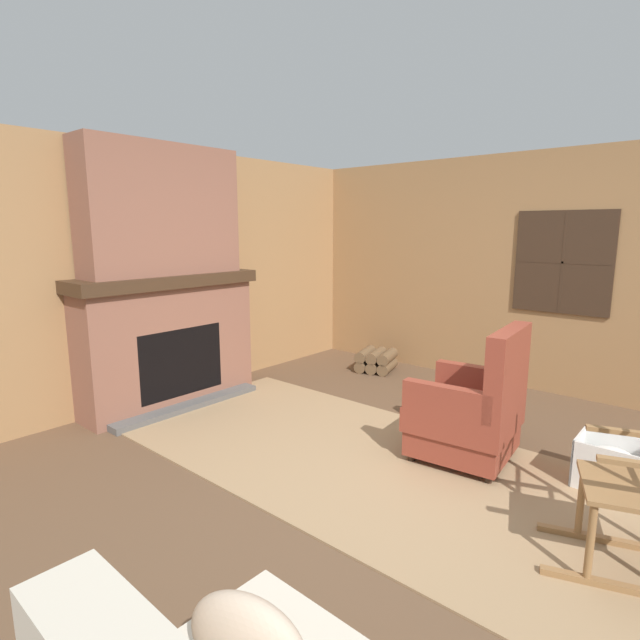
{
  "coord_description": "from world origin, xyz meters",
  "views": [
    {
      "loc": [
        1.6,
        -2.54,
        1.66
      ],
      "look_at": [
        -1.08,
        0.56,
        0.9
      ],
      "focal_mm": 28.0,
      "sensor_mm": 36.0,
      "label": 1
    }
  ],
  "objects_px": {
    "firewood_stack": "(376,360)",
    "laundry_basket": "(611,465)",
    "decorative_plate_on_mantel": "(154,262)",
    "armchair": "(471,413)",
    "oil_lamp_vase": "(122,267)",
    "storage_case": "(216,262)"
  },
  "relations": [
    {
      "from": "firewood_stack",
      "to": "decorative_plate_on_mantel",
      "type": "bearing_deg",
      "value": -112.37
    },
    {
      "from": "armchair",
      "to": "oil_lamp_vase",
      "type": "xyz_separation_m",
      "value": [
        -2.72,
        -1.12,
        0.97
      ]
    },
    {
      "from": "firewood_stack",
      "to": "laundry_basket",
      "type": "height_order",
      "value": "laundry_basket"
    },
    {
      "from": "armchair",
      "to": "firewood_stack",
      "type": "height_order",
      "value": "armchair"
    },
    {
      "from": "oil_lamp_vase",
      "to": "storage_case",
      "type": "xyz_separation_m",
      "value": [
        0.0,
        1.01,
        -0.02
      ]
    },
    {
      "from": "firewood_stack",
      "to": "decorative_plate_on_mantel",
      "type": "height_order",
      "value": "decorative_plate_on_mantel"
    },
    {
      "from": "laundry_basket",
      "to": "storage_case",
      "type": "xyz_separation_m",
      "value": [
        -3.59,
        -0.31,
        1.15
      ]
    },
    {
      "from": "storage_case",
      "to": "decorative_plate_on_mantel",
      "type": "relative_size",
      "value": 0.88
    },
    {
      "from": "firewood_stack",
      "to": "armchair",
      "type": "bearing_deg",
      "value": -38.84
    },
    {
      "from": "oil_lamp_vase",
      "to": "storage_case",
      "type": "height_order",
      "value": "oil_lamp_vase"
    },
    {
      "from": "oil_lamp_vase",
      "to": "decorative_plate_on_mantel",
      "type": "distance_m",
      "value": 0.32
    },
    {
      "from": "laundry_basket",
      "to": "storage_case",
      "type": "relative_size",
      "value": 1.99
    },
    {
      "from": "armchair",
      "to": "storage_case",
      "type": "relative_size",
      "value": 4.88
    },
    {
      "from": "firewood_stack",
      "to": "storage_case",
      "type": "relative_size",
      "value": 2.55
    },
    {
      "from": "decorative_plate_on_mantel",
      "to": "storage_case",
      "type": "bearing_deg",
      "value": 88.32
    },
    {
      "from": "firewood_stack",
      "to": "laundry_basket",
      "type": "distance_m",
      "value": 2.96
    },
    {
      "from": "firewood_stack",
      "to": "decorative_plate_on_mantel",
      "type": "relative_size",
      "value": 2.25
    },
    {
      "from": "laundry_basket",
      "to": "oil_lamp_vase",
      "type": "relative_size",
      "value": 1.53
    },
    {
      "from": "decorative_plate_on_mantel",
      "to": "laundry_basket",
      "type": "bearing_deg",
      "value": 15.45
    },
    {
      "from": "laundry_basket",
      "to": "firewood_stack",
      "type": "bearing_deg",
      "value": 154.76
    },
    {
      "from": "storage_case",
      "to": "firewood_stack",
      "type": "bearing_deg",
      "value": 59.99
    },
    {
      "from": "armchair",
      "to": "oil_lamp_vase",
      "type": "bearing_deg",
      "value": 16.54
    }
  ]
}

